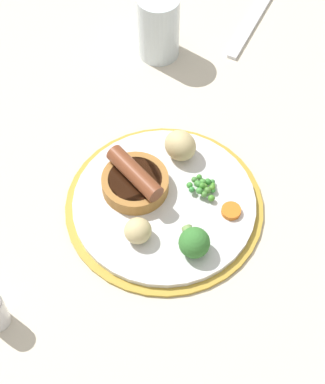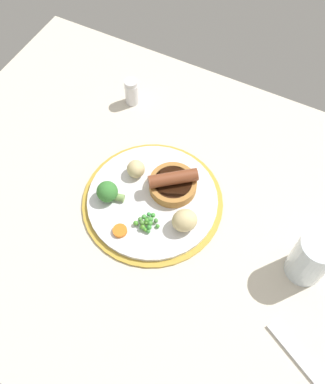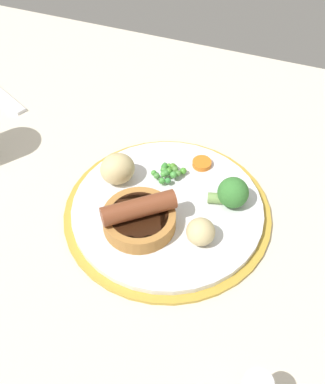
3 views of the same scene
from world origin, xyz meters
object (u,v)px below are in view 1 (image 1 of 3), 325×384
Objects in this scene: pea_pile at (203,187)px; potato_chunk_1 at (180,145)px; broccoli_floret_near at (194,242)px; fork at (251,25)px; potato_chunk_0 at (138,231)px; dinner_plate at (164,205)px; drinking_glass at (159,26)px; carrot_slice_1 at (231,211)px; sausage_pudding at (135,181)px.

pea_pile is 7.30cm from potato_chunk_1.
pea_pile is 0.88× the size of broccoli_floret_near.
fork is at bearing -16.72° from pea_pile.
potato_chunk_0 reaches higher than pea_pile.
drinking_glass reaches higher than dinner_plate.
potato_chunk_0 is at bearing -177.64° from fork.
carrot_slice_1 is (-2.06, -9.26, 1.22)cm from dinner_plate.
fork is at bearing -10.11° from carrot_slice_1.
potato_chunk_0 is 0.33× the size of drinking_glass.
drinking_glass is at bearing 15.62° from carrot_slice_1.
broccoli_floret_near is 1.12× the size of potato_chunk_1.
dinner_plate reaches higher than fork.
dinner_plate is 5.88× the size of pea_pile.
sausage_pudding reaches higher than broccoli_floret_near.
dinner_plate is 5.16× the size of broccoli_floret_near.
potato_chunk_1 is at bearing 169.70° from broccoli_floret_near.
pea_pile is 0.42× the size of drinking_glass.
pea_pile is at bearing -169.44° from fork.
potato_chunk_0 is at bearing 146.99° from dinner_plate.
fork is at bearing -24.92° from potato_chunk_0.
broccoli_floret_near reaches higher than pea_pile.
broccoli_floret_near reaches higher than dinner_plate.
broccoli_floret_near is 39.37cm from drinking_glass.
carrot_slice_1 is at bearing 121.73° from broccoli_floret_near.
sausage_pudding is 2.55× the size of potato_chunk_0.
broccoli_floret_near is at bearing 168.85° from pea_pile.
sausage_pudding is at bearing 58.52° from dinner_plate.
dinner_plate is at bearing 162.73° from potato_chunk_1.
pea_pile is 0.27× the size of fork.
potato_chunk_0 is 0.76× the size of potato_chunk_1.
sausage_pudding is 3.47× the size of carrot_slice_1.
sausage_pudding is 8.78cm from potato_chunk_1.
dinner_plate is at bearing 77.46° from carrot_slice_1.
broccoli_floret_near is 7.72cm from potato_chunk_0.
sausage_pudding reaches higher than potato_chunk_1.
sausage_pudding reaches higher than potato_chunk_0.
sausage_pudding is 14.14cm from carrot_slice_1.
fork is (34.83, -20.34, -2.84)cm from sausage_pudding.
carrot_slice_1 is at bearing -74.30° from potato_chunk_0.
sausage_pudding reaches higher than dinner_plate.
fork is 18.24cm from drinking_glass.
broccoli_floret_near is 0.30× the size of fork.
pea_pile reaches higher than dinner_plate.
broccoli_floret_near reaches higher than fork.
fork is (45.14, -12.57, -3.14)cm from broccoli_floret_near.
dinner_plate is 9.13cm from broccoli_floret_near.
pea_pile is 9.79cm from broccoli_floret_near.
drinking_glass is (-6.03, 16.35, 5.40)cm from fork.
carrot_slice_1 is (3.64, -12.96, -1.36)cm from potato_chunk_0.
carrot_slice_1 reaches higher than dinner_plate.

